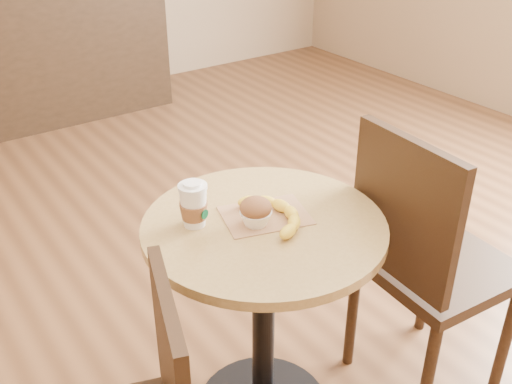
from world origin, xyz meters
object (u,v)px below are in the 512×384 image
Objects in this scene: cafe_table at (264,285)px; muffin at (256,212)px; chair_right at (425,259)px; banana at (277,213)px; coffee_cup at (194,206)px.

cafe_table is 0.26m from muffin.
chair_right reaches higher than cafe_table.
muffin is at bearing 179.53° from banana.
coffee_cup is at bearing 144.72° from muffin.
coffee_cup reaches higher than muffin.
muffin is at bearing 170.45° from cafe_table.
chair_right is 10.72× the size of muffin.
cafe_table is 0.77× the size of chair_right.
coffee_cup is at bearing 158.91° from banana.
chair_right is (0.49, -0.19, 0.01)m from cafe_table.
cafe_table is 0.34m from coffee_cup.
muffin is at bearing -55.40° from coffee_cup.
banana reaches higher than cafe_table.
muffin reaches higher than cafe_table.
chair_right reaches higher than muffin.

